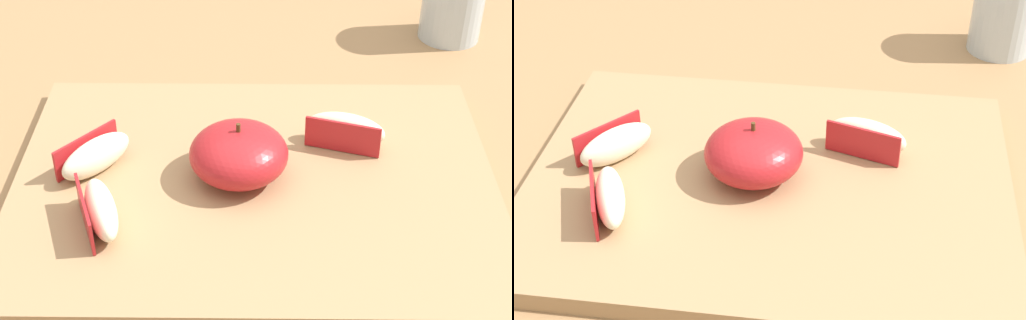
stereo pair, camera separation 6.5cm
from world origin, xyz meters
TOP-DOWN VIEW (x-y plane):
  - dining_table at (0.00, 0.00)m, footprint 1.34×0.76m
  - cutting_board at (0.00, -0.07)m, footprint 0.40×0.31m
  - apple_half_skin_up at (-0.01, -0.06)m, footprint 0.08×0.08m
  - apple_wedge_near_knife at (0.08, -0.01)m, footprint 0.07×0.04m
  - apple_wedge_front at (-0.12, -0.13)m, footprint 0.05×0.07m
  - apple_wedge_middle at (-0.13, -0.05)m, footprint 0.06×0.07m
  - drinking_glass_water at (0.22, 0.22)m, footprint 0.07×0.07m

SIDE VIEW (x-z plane):
  - dining_table at x=0.00m, z-range 0.26..0.99m
  - cutting_board at x=0.00m, z-range 0.73..0.75m
  - apple_wedge_near_knife at x=0.08m, z-range 0.75..0.78m
  - apple_wedge_front at x=-0.12m, z-range 0.75..0.78m
  - apple_wedge_middle at x=-0.13m, z-range 0.75..0.78m
  - apple_half_skin_up at x=-0.01m, z-range 0.75..0.80m
  - drinking_glass_water at x=0.22m, z-range 0.73..0.84m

